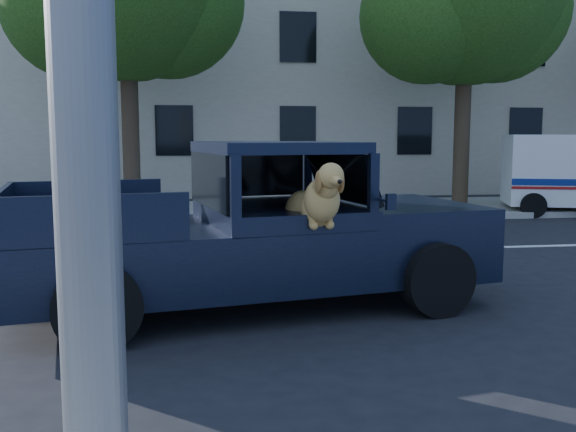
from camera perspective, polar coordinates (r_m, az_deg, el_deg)
name	(u,v)px	position (r m, az deg, el deg)	size (l,w,h in m)	color
ground	(391,301)	(8.11, 9.18, -7.44)	(120.00, 120.00, 0.00)	black
far_sidewalk	(286,210)	(16.97, -0.16, 0.52)	(60.00, 4.00, 0.15)	gray
lane_stripes	(441,249)	(11.91, 13.47, -2.85)	(21.60, 0.14, 0.01)	silver
building_main	(338,70)	(24.70, 4.44, 12.85)	(26.00, 6.00, 9.00)	beige
pickup_truck	(247,252)	(7.60, -3.63, -3.24)	(5.77, 3.21, 1.96)	black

